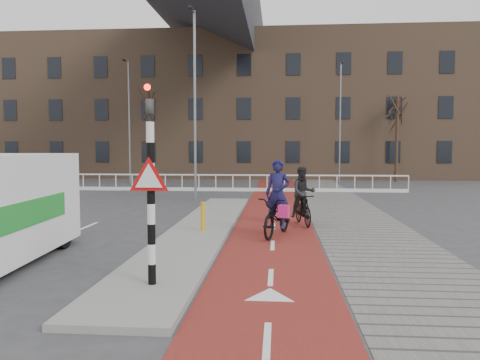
{
  "coord_description": "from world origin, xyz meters",
  "views": [
    {
      "loc": [
        1.63,
        -10.04,
        2.56
      ],
      "look_at": [
        0.4,
        5.0,
        1.5
      ],
      "focal_mm": 35.0,
      "sensor_mm": 36.0,
      "label": 1
    }
  ],
  "objects": [
    {
      "name": "ground",
      "position": [
        0.0,
        0.0,
        0.0
      ],
      "size": [
        120.0,
        120.0,
        0.0
      ],
      "primitive_type": "plane",
      "color": "#38383A",
      "rests_on": "ground"
    },
    {
      "name": "bike_lane",
      "position": [
        1.5,
        10.0,
        0.01
      ],
      "size": [
        2.5,
        60.0,
        0.01
      ],
      "primitive_type": "cube",
      "color": "maroon",
      "rests_on": "ground"
    },
    {
      "name": "sidewalk",
      "position": [
        4.3,
        10.0,
        0.01
      ],
      "size": [
        3.0,
        60.0,
        0.01
      ],
      "primitive_type": "cube",
      "color": "slate",
      "rests_on": "ground"
    },
    {
      "name": "curb_island",
      "position": [
        -0.7,
        4.0,
        0.06
      ],
      "size": [
        1.8,
        16.0,
        0.12
      ],
      "primitive_type": "cube",
      "color": "gray",
      "rests_on": "ground"
    },
    {
      "name": "traffic_signal",
      "position": [
        -0.6,
        -2.02,
        1.99
      ],
      "size": [
        0.8,
        0.8,
        3.68
      ],
      "color": "black",
      "rests_on": "curb_island"
    },
    {
      "name": "bollard",
      "position": [
        -0.55,
        3.37,
        0.55
      ],
      "size": [
        0.12,
        0.12,
        0.85
      ],
      "primitive_type": "cylinder",
      "color": "#DBA10C",
      "rests_on": "curb_island"
    },
    {
      "name": "cyclist_near",
      "position": [
        1.63,
        3.31,
        0.75
      ],
      "size": [
        1.37,
        2.28,
        2.21
      ],
      "rotation": [
        0.0,
        0.0,
        -0.31
      ],
      "color": "black",
      "rests_on": "bike_lane"
    },
    {
      "name": "cyclist_far",
      "position": [
        2.45,
        5.25,
        0.8
      ],
      "size": [
        0.93,
        1.85,
        1.92
      ],
      "rotation": [
        0.0,
        0.0,
        0.22
      ],
      "color": "black",
      "rests_on": "bike_lane"
    },
    {
      "name": "railing",
      "position": [
        -5.0,
        17.0,
        0.31
      ],
      "size": [
        28.0,
        0.1,
        0.99
      ],
      "color": "silver",
      "rests_on": "ground"
    },
    {
      "name": "townhouse_row",
      "position": [
        -3.0,
        32.0,
        7.81
      ],
      "size": [
        46.0,
        10.0,
        15.9
      ],
      "color": "#7F6047",
      "rests_on": "ground"
    },
    {
      "name": "tree_mid",
      "position": [
        -7.78,
        23.5,
        3.44
      ],
      "size": [
        0.23,
        0.23,
        6.88
      ],
      "primitive_type": "cylinder",
      "color": "#2F1F15",
      "rests_on": "ground"
    },
    {
      "name": "tree_right",
      "position": [
        10.42,
        25.63,
        3.16
      ],
      "size": [
        0.23,
        0.23,
        6.31
      ],
      "primitive_type": "cylinder",
      "color": "#2F1F15",
      "rests_on": "ground"
    },
    {
      "name": "streetlight_near",
      "position": [
        -2.31,
        12.02,
        4.46
      ],
      "size": [
        0.12,
        0.12,
        8.93
      ],
      "primitive_type": "cylinder",
      "color": "slate",
      "rests_on": "ground"
    },
    {
      "name": "streetlight_left",
      "position": [
        -8.85,
        22.37,
        4.31
      ],
      "size": [
        0.12,
        0.12,
        8.62
      ],
      "primitive_type": "cylinder",
      "color": "slate",
      "rests_on": "ground"
    },
    {
      "name": "streetlight_right",
      "position": [
        6.12,
        24.71,
        4.34
      ],
      "size": [
        0.12,
        0.12,
        8.68
      ],
      "primitive_type": "cylinder",
      "color": "slate",
      "rests_on": "ground"
    }
  ]
}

